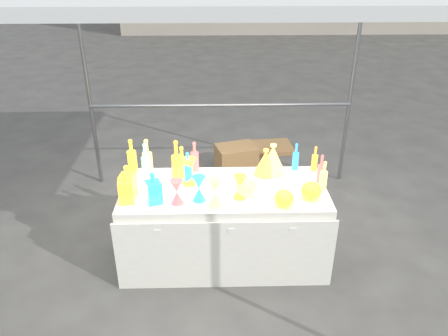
{
  "coord_description": "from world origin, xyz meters",
  "views": [
    {
      "loc": [
        -0.08,
        -3.32,
        2.68
      ],
      "look_at": [
        0.0,
        0.0,
        0.95
      ],
      "focal_mm": 35.0,
      "sensor_mm": 36.0,
      "label": 1
    }
  ],
  "objects_px": {
    "bottle_0": "(132,155)",
    "hourglass_0": "(240,187)",
    "globe_0": "(284,199)",
    "cardboard_box_closed": "(236,159)",
    "decanter_0": "(128,181)",
    "display_table": "(224,224)"
  },
  "relations": [
    {
      "from": "display_table",
      "to": "globe_0",
      "type": "distance_m",
      "value": 0.72
    },
    {
      "from": "display_table",
      "to": "hourglass_0",
      "type": "relative_size",
      "value": 8.64
    },
    {
      "from": "bottle_0",
      "to": "globe_0",
      "type": "bearing_deg",
      "value": -26.21
    },
    {
      "from": "display_table",
      "to": "hourglass_0",
      "type": "distance_m",
      "value": 0.52
    },
    {
      "from": "bottle_0",
      "to": "globe_0",
      "type": "relative_size",
      "value": 2.0
    },
    {
      "from": "bottle_0",
      "to": "hourglass_0",
      "type": "xyz_separation_m",
      "value": [
        0.98,
        -0.51,
        -0.06
      ]
    },
    {
      "from": "cardboard_box_closed",
      "to": "decanter_0",
      "type": "relative_size",
      "value": 1.7
    },
    {
      "from": "decanter_0",
      "to": "display_table",
      "type": "bearing_deg",
      "value": 13.28
    },
    {
      "from": "display_table",
      "to": "bottle_0",
      "type": "distance_m",
      "value": 1.07
    },
    {
      "from": "cardboard_box_closed",
      "to": "hourglass_0",
      "type": "xyz_separation_m",
      "value": [
        -0.07,
        -1.89,
        0.68
      ]
    },
    {
      "from": "cardboard_box_closed",
      "to": "bottle_0",
      "type": "height_order",
      "value": "bottle_0"
    },
    {
      "from": "display_table",
      "to": "decanter_0",
      "type": "bearing_deg",
      "value": -173.2
    },
    {
      "from": "display_table",
      "to": "decanter_0",
      "type": "xyz_separation_m",
      "value": [
        -0.81,
        -0.1,
        0.52
      ]
    },
    {
      "from": "decanter_0",
      "to": "hourglass_0",
      "type": "relative_size",
      "value": 1.37
    },
    {
      "from": "cardboard_box_closed",
      "to": "globe_0",
      "type": "bearing_deg",
      "value": -98.0
    },
    {
      "from": "globe_0",
      "to": "decanter_0",
      "type": "bearing_deg",
      "value": 171.26
    },
    {
      "from": "cardboard_box_closed",
      "to": "hourglass_0",
      "type": "distance_m",
      "value": 2.01
    },
    {
      "from": "cardboard_box_closed",
      "to": "hourglass_0",
      "type": "bearing_deg",
      "value": -108.08
    },
    {
      "from": "display_table",
      "to": "decanter_0",
      "type": "relative_size",
      "value": 6.33
    },
    {
      "from": "globe_0",
      "to": "bottle_0",
      "type": "bearing_deg",
      "value": 153.79
    },
    {
      "from": "bottle_0",
      "to": "decanter_0",
      "type": "bearing_deg",
      "value": -85.23
    },
    {
      "from": "decanter_0",
      "to": "hourglass_0",
      "type": "xyz_separation_m",
      "value": [
        0.94,
        -0.06,
        -0.04
      ]
    }
  ]
}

